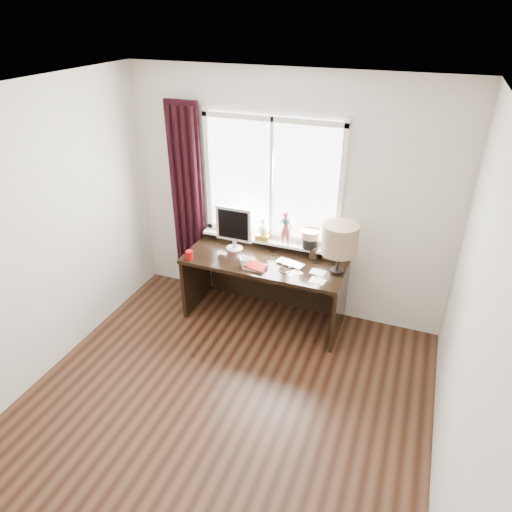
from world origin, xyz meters
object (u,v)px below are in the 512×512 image
at_px(laptop, 291,264).
at_px(red_cup, 189,255).
at_px(monitor, 234,226).
at_px(table_lamp, 340,240).
at_px(mug, 245,262).
at_px(desk, 267,275).

distance_m(laptop, red_cup, 1.06).
distance_m(laptop, monitor, 0.73).
bearing_deg(table_lamp, monitor, 176.04).
height_order(mug, desk, mug).
relative_size(mug, table_lamp, 0.20).
distance_m(mug, desk, 0.45).
height_order(red_cup, monitor, monitor).
xyz_separation_m(laptop, monitor, (-0.67, 0.10, 0.27)).
distance_m(mug, monitor, 0.46).
height_order(laptop, red_cup, red_cup).
relative_size(red_cup, monitor, 0.20).
height_order(desk, monitor, monitor).
bearing_deg(desk, monitor, 179.26).
bearing_deg(monitor, laptop, -8.76).
bearing_deg(table_lamp, mug, -165.44).
relative_size(laptop, mug, 2.77).
height_order(desk, table_lamp, table_lamp).
distance_m(red_cup, desk, 0.87).
relative_size(desk, table_lamp, 3.27).
relative_size(laptop, table_lamp, 0.56).
relative_size(laptop, monitor, 0.59).
xyz_separation_m(laptop, mug, (-0.42, -0.21, 0.04)).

